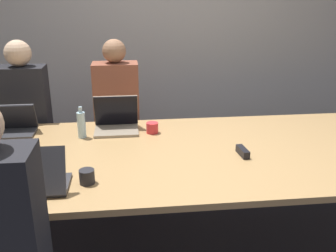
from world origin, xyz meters
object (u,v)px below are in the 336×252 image
object	(u,v)px
stapler	(243,152)
person_far_left	(27,125)
laptop_far_left	(11,125)
person_far_midleft	(117,120)
laptop_far_midleft	(116,121)
laptop_near_left	(34,179)
cup_near_left	(87,177)
cup_far_midleft	(152,128)
bottle_far_midleft	(81,124)

from	to	relation	value
stapler	person_far_left	bearing A→B (deg)	144.41
laptop_far_left	person_far_midleft	distance (m)	0.94
person_far_left	laptop_far_midleft	distance (m)	0.89
laptop_far_left	laptop_near_left	size ratio (longest dim) A/B	1.01
person_far_left	laptop_far_midleft	bearing A→B (deg)	-26.68
person_far_left	cup_near_left	xyz separation A→B (m)	(0.64, -1.27, 0.11)
laptop_far_midleft	person_far_midleft	size ratio (longest dim) A/B	0.24
person_far_left	cup_near_left	distance (m)	1.42
laptop_far_midleft	laptop_far_left	bearing A→B (deg)	179.14
laptop_far_midleft	person_far_midleft	xyz separation A→B (m)	(-0.00, 0.48, -0.15)
laptop_far_midleft	cup_far_midleft	distance (m)	0.30
person_far_left	laptop_far_midleft	world-z (taller)	person_far_left
bottle_far_midleft	cup_near_left	distance (m)	0.75
laptop_far_left	person_far_left	xyz separation A→B (m)	(0.02, 0.38, -0.13)
bottle_far_midleft	cup_far_midleft	bearing A→B (deg)	4.06
person_far_left	laptop_far_midleft	size ratio (longest dim) A/B	4.16
person_far_midleft	laptop_near_left	xyz separation A→B (m)	(-0.42, -1.41, 0.15)
laptop_far_left	bottle_far_midleft	size ratio (longest dim) A/B	1.53
bottle_far_midleft	stapler	size ratio (longest dim) A/B	1.56
person_far_left	laptop_near_left	distance (m)	1.39
person_far_midleft	bottle_far_midleft	bearing A→B (deg)	-112.07
person_far_left	person_far_midleft	distance (m)	0.79
person_far_left	bottle_far_midleft	xyz separation A→B (m)	(0.53, -0.53, 0.17)
laptop_far_midleft	cup_far_midleft	bearing A→B (deg)	-19.41
bottle_far_midleft	laptop_near_left	xyz separation A→B (m)	(-0.17, -0.80, -0.03)
cup_far_midleft	laptop_near_left	distance (m)	1.10
cup_near_left	laptop_far_midleft	bearing A→B (deg)	80.10
cup_far_midleft	laptop_far_midleft	bearing A→B (deg)	160.59
laptop_far_left	laptop_far_midleft	distance (m)	0.80
laptop_far_midleft	laptop_near_left	bearing A→B (deg)	-114.56
person_far_midleft	laptop_near_left	bearing A→B (deg)	-106.63
laptop_far_midleft	cup_near_left	xyz separation A→B (m)	(-0.15, -0.87, -0.04)
laptop_far_left	cup_near_left	xyz separation A→B (m)	(0.65, -0.88, -0.03)
person_far_left	laptop_far_midleft	xyz separation A→B (m)	(0.79, -0.40, 0.15)
laptop_far_left	cup_far_midleft	xyz separation A→B (m)	(1.08, -0.11, -0.03)
person_far_left	stapler	size ratio (longest dim) A/B	9.38
person_far_midleft	stapler	world-z (taller)	person_far_midleft
person_far_left	person_far_midleft	xyz separation A→B (m)	(0.78, 0.08, -0.01)
laptop_far_left	bottle_far_midleft	xyz separation A→B (m)	(0.55, -0.15, 0.04)
laptop_far_left	person_far_left	size ratio (longest dim) A/B	0.26
laptop_near_left	person_far_left	bearing A→B (deg)	-74.87
person_far_midleft	bottle_far_midleft	distance (m)	0.69
stapler	laptop_far_left	bearing A→B (deg)	155.45
person_far_left	cup_far_midleft	bearing A→B (deg)	-24.87
person_far_midleft	cup_near_left	distance (m)	1.37
person_far_left	stapler	xyz separation A→B (m)	(1.63, -0.99, 0.09)
laptop_near_left	cup_far_midleft	bearing A→B (deg)	-130.02
laptop_far_midleft	cup_far_midleft	size ratio (longest dim) A/B	3.74
laptop_far_left	laptop_near_left	distance (m)	1.02
laptop_far_left	cup_near_left	distance (m)	1.10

